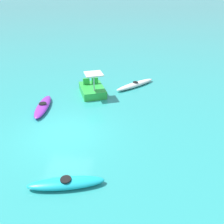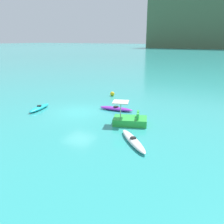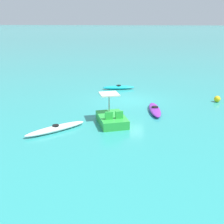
{
  "view_description": "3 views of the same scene",
  "coord_description": "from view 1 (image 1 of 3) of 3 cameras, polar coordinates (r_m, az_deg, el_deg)",
  "views": [
    {
      "loc": [
        -9.73,
        -3.22,
        6.52
      ],
      "look_at": [
        1.95,
        -2.27,
        0.29
      ],
      "focal_mm": 37.94,
      "sensor_mm": 36.0,
      "label": 1
    },
    {
      "loc": [
        11.63,
        -15.6,
        5.94
      ],
      "look_at": [
        3.71,
        -0.89,
        0.79
      ],
      "focal_mm": 37.99,
      "sensor_mm": 36.0,
      "label": 2
    },
    {
      "loc": [
        20.25,
        1.08,
        5.86
      ],
      "look_at": [
        3.67,
        -0.81,
        0.25
      ],
      "focal_mm": 44.14,
      "sensor_mm": 36.0,
      "label": 3
    }
  ],
  "objects": [
    {
      "name": "kayak_cyan",
      "position": [
        9.18,
        -10.99,
        -16.46
      ],
      "size": [
        1.17,
        2.89,
        0.37
      ],
      "color": "#19B7C6",
      "rests_on": "ground_plane"
    },
    {
      "name": "kayak_purple",
      "position": [
        14.78,
        -16.31,
        1.34
      ],
      "size": [
        3.09,
        0.99,
        0.37
      ],
      "color": "purple",
      "rests_on": "ground_plane"
    },
    {
      "name": "ground_plane",
      "position": [
        12.15,
        -11.53,
        -5.09
      ],
      "size": [
        600.0,
        600.0,
        0.0
      ],
      "primitive_type": "plane",
      "color": "teal"
    },
    {
      "name": "kayak_white",
      "position": [
        17.53,
        5.63,
        6.61
      ],
      "size": [
        2.89,
        2.97,
        0.37
      ],
      "color": "white",
      "rests_on": "ground_plane"
    },
    {
      "name": "pedal_boat_green",
      "position": [
        16.24,
        -4.76,
        5.53
      ],
      "size": [
        2.77,
        2.23,
        1.68
      ],
      "color": "green",
      "rests_on": "ground_plane"
    }
  ]
}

